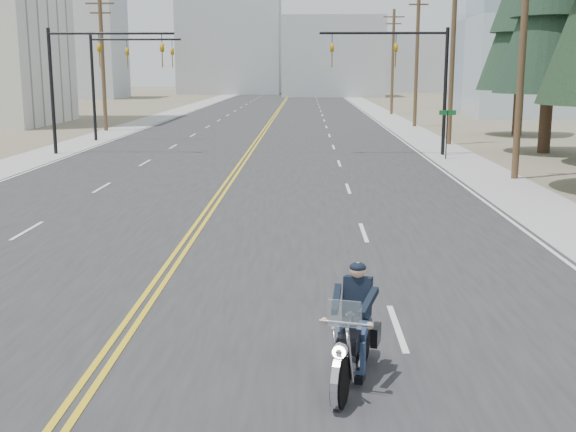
% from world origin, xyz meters
% --- Properties ---
extents(ground_plane, '(400.00, 400.00, 0.00)m').
position_xyz_m(ground_plane, '(0.00, 0.00, 0.00)').
color(ground_plane, '#776D56').
rests_on(ground_plane, ground).
extents(road, '(20.00, 200.00, 0.01)m').
position_xyz_m(road, '(0.00, 70.00, 0.01)').
color(road, '#303033').
rests_on(road, ground).
extents(sidewalk_left, '(3.00, 200.00, 0.01)m').
position_xyz_m(sidewalk_left, '(-11.50, 70.00, 0.01)').
color(sidewalk_left, '#A5A5A0').
rests_on(sidewalk_left, ground).
extents(sidewalk_right, '(3.00, 200.00, 0.01)m').
position_xyz_m(sidewalk_right, '(11.50, 70.00, 0.01)').
color(sidewalk_right, '#A5A5A0').
rests_on(sidewalk_right, ground).
extents(traffic_mast_left, '(7.10, 0.26, 7.00)m').
position_xyz_m(traffic_mast_left, '(-8.98, 32.00, 4.94)').
color(traffic_mast_left, black).
rests_on(traffic_mast_left, ground).
extents(traffic_mast_right, '(7.10, 0.26, 7.00)m').
position_xyz_m(traffic_mast_right, '(8.98, 32.00, 4.94)').
color(traffic_mast_right, black).
rests_on(traffic_mast_right, ground).
extents(traffic_mast_far, '(6.10, 0.26, 7.00)m').
position_xyz_m(traffic_mast_far, '(-9.31, 40.00, 4.87)').
color(traffic_mast_far, black).
rests_on(traffic_mast_far, ground).
extents(street_sign, '(0.90, 0.06, 2.62)m').
position_xyz_m(street_sign, '(10.80, 30.00, 1.80)').
color(street_sign, black).
rests_on(street_sign, ground).
extents(utility_pole_b, '(2.20, 0.30, 11.50)m').
position_xyz_m(utility_pole_b, '(12.50, 23.00, 5.98)').
color(utility_pole_b, brown).
rests_on(utility_pole_b, ground).
extents(utility_pole_c, '(2.20, 0.30, 11.00)m').
position_xyz_m(utility_pole_c, '(12.50, 38.00, 5.73)').
color(utility_pole_c, brown).
rests_on(utility_pole_c, ground).
extents(utility_pole_d, '(2.20, 0.30, 11.50)m').
position_xyz_m(utility_pole_d, '(12.50, 53.00, 5.98)').
color(utility_pole_d, brown).
rests_on(utility_pole_d, ground).
extents(utility_pole_e, '(2.20, 0.30, 11.00)m').
position_xyz_m(utility_pole_e, '(12.50, 70.00, 5.73)').
color(utility_pole_e, brown).
rests_on(utility_pole_e, ground).
extents(utility_pole_left, '(2.20, 0.30, 10.50)m').
position_xyz_m(utility_pole_left, '(-12.50, 48.00, 5.48)').
color(utility_pole_left, brown).
rests_on(utility_pole_left, ground).
extents(haze_bldg_a, '(14.00, 12.00, 22.00)m').
position_xyz_m(haze_bldg_a, '(-35.00, 115.00, 11.00)').
color(haze_bldg_a, '#B7BCC6').
rests_on(haze_bldg_a, ground).
extents(haze_bldg_b, '(18.00, 14.00, 14.00)m').
position_xyz_m(haze_bldg_b, '(8.00, 125.00, 7.00)').
color(haze_bldg_b, '#ADB2B7').
rests_on(haze_bldg_b, ground).
extents(haze_bldg_c, '(16.00, 12.00, 18.00)m').
position_xyz_m(haze_bldg_c, '(40.00, 110.00, 9.00)').
color(haze_bldg_c, '#B7BCC6').
rests_on(haze_bldg_c, ground).
extents(haze_bldg_d, '(20.00, 15.00, 26.00)m').
position_xyz_m(haze_bldg_d, '(-12.00, 140.00, 13.00)').
color(haze_bldg_d, '#ADB2B7').
rests_on(haze_bldg_d, ground).
extents(haze_bldg_e, '(14.00, 14.00, 12.00)m').
position_xyz_m(haze_bldg_e, '(25.00, 150.00, 6.00)').
color(haze_bldg_e, '#B7BCC6').
rests_on(haze_bldg_e, ground).
extents(haze_bldg_f, '(12.00, 12.00, 16.00)m').
position_xyz_m(haze_bldg_f, '(-50.00, 130.00, 8.00)').
color(haze_bldg_f, '#ADB2B7').
rests_on(haze_bldg_f, ground).
extents(motorcyclist, '(1.58, 2.53, 1.84)m').
position_xyz_m(motorcyclist, '(4.01, 1.63, 0.92)').
color(motorcyclist, black).
rests_on(motorcyclist, ground).
extents(conifer_far, '(6.16, 6.16, 16.50)m').
position_xyz_m(conifer_far, '(18.76, 44.75, 9.47)').
color(conifer_far, '#382619').
rests_on(conifer_far, ground).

